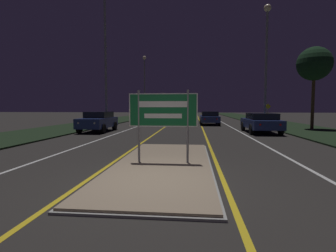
{
  "coord_description": "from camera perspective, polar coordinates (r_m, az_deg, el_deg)",
  "views": [
    {
      "loc": [
        0.93,
        -5.92,
        1.78
      ],
      "look_at": [
        0.0,
        3.39,
        1.09
      ],
      "focal_mm": 28.0,
      "sensor_mm": 36.0,
      "label": 1
    }
  ],
  "objects": [
    {
      "name": "ground_plane",
      "position": [
        6.25,
        -3.15,
        -12.35
      ],
      "size": [
        160.0,
        160.0,
        0.0
      ],
      "primitive_type": "plane",
      "color": "#282623"
    },
    {
      "name": "median_island",
      "position": [
        8.06,
        -1.07,
        -8.27
      ],
      "size": [
        2.9,
        7.71,
        0.1
      ],
      "color": "#999993",
      "rests_on": "ground_plane"
    },
    {
      "name": "verge_left",
      "position": [
        27.99,
        -16.2,
        0.44
      ],
      "size": [
        5.0,
        100.0,
        0.08
      ],
      "color": "black",
      "rests_on": "ground_plane"
    },
    {
      "name": "verge_right",
      "position": [
        27.36,
        23.93,
        0.16
      ],
      "size": [
        5.0,
        100.0,
        0.08
      ],
      "color": "black",
      "rests_on": "ground_plane"
    },
    {
      "name": "centre_line_yellow_left",
      "position": [
        31.08,
        0.93,
        0.89
      ],
      "size": [
        0.12,
        70.0,
        0.01
      ],
      "color": "gold",
      "rests_on": "ground_plane"
    },
    {
      "name": "centre_line_yellow_right",
      "position": [
        30.98,
        6.99,
        0.85
      ],
      "size": [
        0.12,
        70.0,
        0.01
      ],
      "color": "gold",
      "rests_on": "ground_plane"
    },
    {
      "name": "lane_line_white_left",
      "position": [
        31.39,
        -3.73,
        0.92
      ],
      "size": [
        0.12,
        70.0,
        0.01
      ],
      "color": "silver",
      "rests_on": "ground_plane"
    },
    {
      "name": "lane_line_white_right",
      "position": [
        31.14,
        11.7,
        0.81
      ],
      "size": [
        0.12,
        70.0,
        0.01
      ],
      "color": "silver",
      "rests_on": "ground_plane"
    },
    {
      "name": "edge_line_white_left",
      "position": [
        32.02,
        -9.04,
        0.94
      ],
      "size": [
        0.1,
        70.0,
        0.01
      ],
      "color": "silver",
      "rests_on": "ground_plane"
    },
    {
      "name": "edge_line_white_right",
      "position": [
        31.6,
        17.12,
        0.76
      ],
      "size": [
        0.1,
        70.0,
        0.01
      ],
      "color": "silver",
      "rests_on": "ground_plane"
    },
    {
      "name": "highway_sign",
      "position": [
        7.86,
        -1.09,
        2.91
      ],
      "size": [
        2.06,
        0.07,
        2.18
      ],
      "color": "gray",
      "rests_on": "median_island"
    },
    {
      "name": "streetlight_left_near",
      "position": [
        22.36,
        -13.5,
        17.65
      ],
      "size": [
        0.56,
        0.56,
        10.82
      ],
      "color": "gray",
      "rests_on": "ground_plane"
    },
    {
      "name": "streetlight_left_far",
      "position": [
        39.04,
        -5.13,
        10.16
      ],
      "size": [
        0.52,
        0.52,
        9.18
      ],
      "color": "gray",
      "rests_on": "ground_plane"
    },
    {
      "name": "streetlight_right_near",
      "position": [
        21.98,
        20.64,
        15.52
      ],
      "size": [
        0.55,
        0.55,
        9.46
      ],
      "color": "gray",
      "rests_on": "ground_plane"
    },
    {
      "name": "car_receding_0",
      "position": [
        19.12,
        19.55,
        0.81
      ],
      "size": [
        2.04,
        4.75,
        1.35
      ],
      "color": "navy",
      "rests_on": "ground_plane"
    },
    {
      "name": "car_receding_1",
      "position": [
        26.52,
        9.02,
        1.81
      ],
      "size": [
        1.92,
        4.54,
        1.35
      ],
      "color": "navy",
      "rests_on": "ground_plane"
    },
    {
      "name": "car_approaching_0",
      "position": [
        19.5,
        -14.96,
        1.05
      ],
      "size": [
        1.87,
        4.14,
        1.44
      ],
      "color": "navy",
      "rests_on": "ground_plane"
    },
    {
      "name": "warning_sign",
      "position": [
        29.04,
        20.89,
        3.0
      ],
      "size": [
        0.6,
        0.06,
        2.05
      ],
      "color": "gray",
      "rests_on": "verge_right"
    },
    {
      "name": "roadside_palm_right",
      "position": [
        23.41,
        29.25,
        11.65
      ],
      "size": [
        2.57,
        2.57,
        6.28
      ],
      "color": "#4C3823",
      "rests_on": "verge_right"
    }
  ]
}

